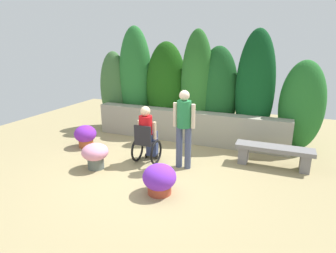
# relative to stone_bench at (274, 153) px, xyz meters

# --- Properties ---
(ground_plane) EXTENTS (12.46, 12.46, 0.00)m
(ground_plane) POSITION_rel_stone_bench_xyz_m (-2.31, -1.19, -0.32)
(ground_plane) COLOR #9C8C60
(stone_retaining_wall) EXTENTS (5.37, 0.38, 0.87)m
(stone_retaining_wall) POSITION_rel_stone_bench_xyz_m (-2.31, 0.86, 0.12)
(stone_retaining_wall) COLOR gray
(stone_retaining_wall) RESTS_ON ground
(hedge_backdrop) EXTENTS (6.51, 0.91, 3.14)m
(hedge_backdrop) POSITION_rel_stone_bench_xyz_m (-2.37, 1.42, 1.06)
(hedge_backdrop) COLOR #3D6937
(hedge_backdrop) RESTS_ON ground
(stone_bench) EXTENTS (1.65, 0.40, 0.48)m
(stone_bench) POSITION_rel_stone_bench_xyz_m (0.00, 0.00, 0.00)
(stone_bench) COLOR slate
(stone_bench) RESTS_ON ground
(person_in_wheelchair) EXTENTS (0.53, 0.66, 1.33)m
(person_in_wheelchair) POSITION_rel_stone_bench_xyz_m (-2.71, -0.83, 0.30)
(person_in_wheelchair) COLOR black
(person_in_wheelchair) RESTS_ON ground
(person_standing_companion) EXTENTS (0.49, 0.30, 1.73)m
(person_standing_companion) POSITION_rel_stone_bench_xyz_m (-1.84, -0.80, 0.68)
(person_standing_companion) COLOR #434D6A
(person_standing_companion) RESTS_ON ground
(flower_pot_purple_near) EXTENTS (0.57, 0.57, 0.58)m
(flower_pot_purple_near) POSITION_rel_stone_bench_xyz_m (-4.65, -0.56, -0.01)
(flower_pot_purple_near) COLOR #B6532D
(flower_pot_purple_near) RESTS_ON ground
(flower_pot_terracotta_by_wall) EXTENTS (0.62, 0.62, 0.56)m
(flower_pot_terracotta_by_wall) POSITION_rel_stone_bench_xyz_m (-1.87, -2.03, -0.04)
(flower_pot_terracotta_by_wall) COLOR #A4402B
(flower_pot_terracotta_by_wall) RESTS_ON ground
(flower_pot_red_accent) EXTENTS (0.58, 0.58, 0.57)m
(flower_pot_red_accent) POSITION_rel_stone_bench_xyz_m (-3.60, -1.58, 0.01)
(flower_pot_red_accent) COLOR #56605A
(flower_pot_red_accent) RESTS_ON ground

